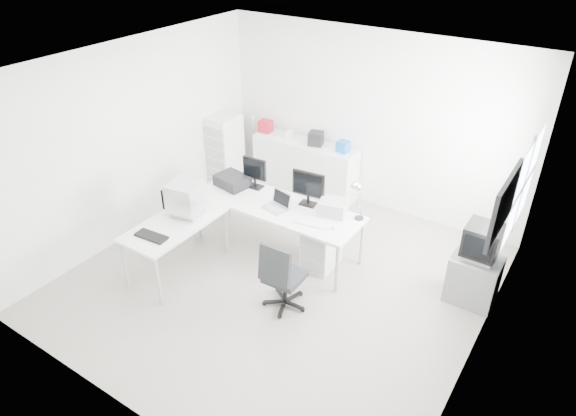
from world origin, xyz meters
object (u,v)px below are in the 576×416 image
Objects in this scene: drawer_pedestal at (322,246)px; lcd_monitor_large at (308,189)px; side_desk at (178,246)px; tv_cabinet at (473,279)px; sideboard at (305,167)px; main_desk at (277,228)px; filing_cabinet at (225,151)px; crt_tv at (482,243)px; office_chair at (285,273)px; laptop at (275,202)px; laser_printer at (333,207)px; inkjet_printer at (232,181)px; crt_monitor at (186,200)px; lcd_monitor_small at (255,173)px.

lcd_monitor_large is (-0.35, 0.20, 0.69)m from drawer_pedestal.
side_desk is 3.81m from tv_cabinet.
sideboard is (-1.30, 1.66, 0.16)m from drawer_pedestal.
side_desk is at bearing -127.69° from main_desk.
side_desk is at bearing -65.66° from filing_cabinet.
sideboard is 1.44× the size of filing_cabinet.
crt_tv is (1.92, 0.41, 0.55)m from drawer_pedestal.
side_desk is 1.45× the size of office_chair.
lcd_monitor_large is at bearing -174.81° from tv_cabinet.
filing_cabinet reaches higher than main_desk.
sideboard reaches higher than tv_cabinet.
side_desk is 2.22× the size of tv_cabinet.
office_chair is (0.04, -0.96, 0.18)m from drawer_pedestal.
main_desk is 2.49× the size of office_chair.
laptop is 0.55× the size of tv_cabinet.
office_chair reaches higher than laser_printer.
laptop reaches higher than laser_printer.
inkjet_printer is at bearing -46.15° from filing_cabinet.
filing_cabinet is (-1.93, 1.27, -0.23)m from laptop.
laptop reaches higher than inkjet_printer.
lcd_monitor_large is at bearing 107.27° from office_chair.
drawer_pedestal is at bearing 19.96° from crt_monitor.
lcd_monitor_small reaches higher than office_chair.
crt_monitor is at bearing -63.06° from filing_cabinet.
laptop reaches higher than sideboard.
filing_cabinet is (-4.50, 0.71, 0.32)m from tv_cabinet.
crt_tv is (3.47, 0.36, 0.02)m from inkjet_printer.
crt_tv is at bearing 11.94° from drawer_pedestal.
tv_cabinet is (2.27, 0.21, -0.68)m from lcd_monitor_large.
lcd_monitor_small is at bearing 163.63° from laser_printer.
laser_printer is 0.28× the size of filing_cabinet.
side_desk is at bearing -100.18° from crt_monitor.
sideboard is at bearing 89.36° from lcd_monitor_small.
lcd_monitor_large is 0.77× the size of tv_cabinet.
laser_printer is 0.70× the size of crt_tv.
sideboard is at bearing 84.91° from side_desk.
drawer_pedestal is (1.55, 1.15, -0.08)m from side_desk.
tv_cabinet is (3.47, 1.56, -0.06)m from side_desk.
side_desk is 2.82m from sideboard.
crt_tv is 0.39× the size of filing_cabinet.
crt_tv is (1.87, 0.24, 0.00)m from laser_printer.
crt_monitor reaches higher than crt_tv.
crt_monitor is at bearing -159.39° from tv_cabinet.
lcd_monitor_small is 0.90m from lcd_monitor_large.
sideboard is (-0.60, 1.71, 0.08)m from main_desk.
main_desk is 2.71m from crt_tv.
crt_monitor reaches higher than drawer_pedestal.
tv_cabinet is 0.34× the size of sideboard.
crt_monitor is 2.29m from filing_cabinet.
main_desk is at bearing 34.82° from crt_monitor.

